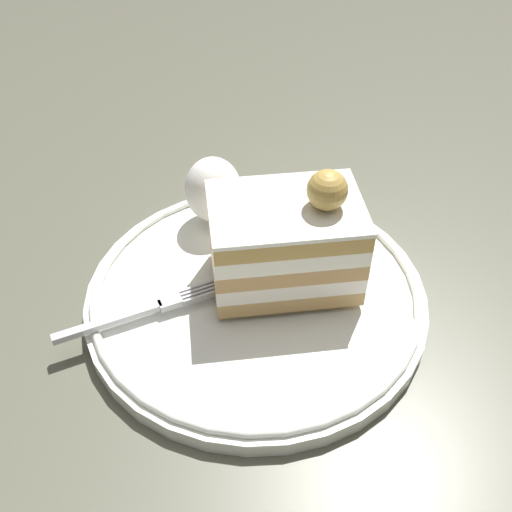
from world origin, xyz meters
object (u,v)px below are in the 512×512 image
dessert_plate (256,295)px  fork (145,310)px  cake_slice (286,241)px  whipped_cream_dollop (213,190)px

dessert_plate → fork: size_ratio=2.07×
cake_slice → fork: (-0.10, 0.02, -0.03)m
dessert_plate → cake_slice: cake_slice is taller
cake_slice → dessert_plate: bearing=176.4°
cake_slice → whipped_cream_dollop: cake_slice is taller
cake_slice → fork: bearing=169.1°
whipped_cream_dollop → dessert_plate: bearing=-98.1°
whipped_cream_dollop → fork: (-0.09, -0.07, -0.02)m
fork → whipped_cream_dollop: bearing=36.7°
cake_slice → fork: size_ratio=1.03×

